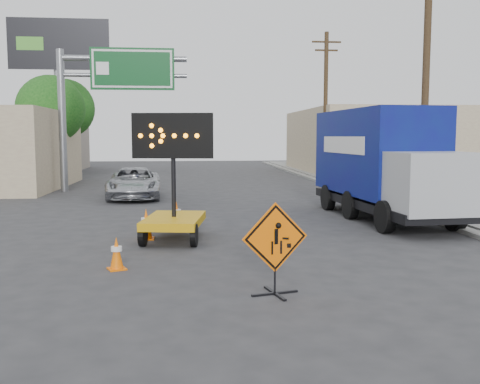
{
  "coord_description": "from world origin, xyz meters",
  "views": [
    {
      "loc": [
        -0.49,
        -8.64,
        2.67
      ],
      "look_at": [
        0.71,
        3.68,
        1.38
      ],
      "focal_mm": 40.0,
      "sensor_mm": 36.0,
      "label": 1
    }
  ],
  "objects": [
    {
      "name": "curb_right",
      "position": [
        7.2,
        15.0,
        0.06
      ],
      "size": [
        0.4,
        60.0,
        0.12
      ],
      "primitive_type": "cube",
      "color": "gray",
      "rests_on": "ground"
    },
    {
      "name": "arrow_board",
      "position": [
        -0.86,
        5.06,
        0.72
      ],
      "size": [
        2.05,
        2.47,
        3.26
      ],
      "rotation": [
        0.0,
        0.0,
        -0.15
      ],
      "color": "#CD950B",
      "rests_on": "ground"
    },
    {
      "name": "tree_left_near",
      "position": [
        -8.0,
        22.0,
        4.16
      ],
      "size": [
        3.71,
        3.71,
        6.03
      ],
      "color": "#41321C",
      "rests_on": "ground"
    },
    {
      "name": "ground",
      "position": [
        0.0,
        0.0,
        0.0
      ],
      "size": [
        100.0,
        100.0,
        0.0
      ],
      "primitive_type": "plane",
      "color": "#2D2D30",
      "rests_on": "ground"
    },
    {
      "name": "utility_pole_far",
      "position": [
        8.0,
        24.0,
        4.68
      ],
      "size": [
        1.8,
        0.26,
        9.0
      ],
      "color": "#41321C",
      "rests_on": "ground"
    },
    {
      "name": "pickup_truck",
      "position": [
        -2.82,
        14.75,
        0.66
      ],
      "size": [
        2.46,
        4.86,
        1.32
      ],
      "primitive_type": "imported",
      "rotation": [
        0.0,
        0.0,
        0.06
      ],
      "color": "#ADB0B5",
      "rests_on": "ground"
    },
    {
      "name": "building_right_far",
      "position": [
        13.0,
        30.0,
        2.3
      ],
      "size": [
        10.0,
        14.0,
        4.6
      ],
      "primitive_type": "cube",
      "color": "#C8B890",
      "rests_on": "ground"
    },
    {
      "name": "construction_sign",
      "position": [
        0.96,
        0.1,
        0.83
      ],
      "size": [
        1.16,
        0.83,
        1.58
      ],
      "rotation": [
        0.0,
        0.0,
        0.25
      ],
      "color": "black",
      "rests_on": "ground"
    },
    {
      "name": "tree_left_far",
      "position": [
        -9.0,
        30.0,
        4.6
      ],
      "size": [
        4.1,
        4.1,
        6.66
      ],
      "color": "#41321C",
      "rests_on": "ground"
    },
    {
      "name": "cone_c",
      "position": [
        -0.84,
        6.79,
        0.4
      ],
      "size": [
        0.51,
        0.51,
        0.81
      ],
      "rotation": [
        0.0,
        0.0,
        -0.3
      ],
      "color": "#FB6905",
      "rests_on": "ground"
    },
    {
      "name": "highway_gantry",
      "position": [
        -4.43,
        17.96,
        5.07
      ],
      "size": [
        6.18,
        0.38,
        6.9
      ],
      "color": "slate",
      "rests_on": "ground"
    },
    {
      "name": "cone_b",
      "position": [
        -1.59,
        5.27,
        0.4
      ],
      "size": [
        0.42,
        0.42,
        0.8
      ],
      "rotation": [
        0.0,
        0.0,
        0.02
      ],
      "color": "#FB6905",
      "rests_on": "ground"
    },
    {
      "name": "utility_pole_near",
      "position": [
        8.0,
        10.0,
        4.68
      ],
      "size": [
        1.8,
        0.26,
        9.0
      ],
      "color": "#41321C",
      "rests_on": "ground"
    },
    {
      "name": "box_truck",
      "position": [
        5.8,
        8.11,
        1.61
      ],
      "size": [
        2.79,
        7.59,
        3.54
      ],
      "rotation": [
        0.0,
        0.0,
        0.07
      ],
      "color": "black",
      "rests_on": "ground"
    },
    {
      "name": "sidewalk_right",
      "position": [
        9.5,
        15.0,
        0.07
      ],
      "size": [
        4.0,
        60.0,
        0.15
      ],
      "primitive_type": "cube",
      "color": "gray",
      "rests_on": "ground"
    },
    {
      "name": "billboard",
      "position": [
        -8.35,
        25.87,
        7.35
      ],
      "size": [
        6.1,
        0.54,
        9.85
      ],
      "color": "slate",
      "rests_on": "ground"
    },
    {
      "name": "cone_a",
      "position": [
        -1.94,
        2.1,
        0.33
      ],
      "size": [
        0.44,
        0.44,
        0.67
      ],
      "rotation": [
        0.0,
        0.0,
        0.38
      ],
      "color": "#FB6905",
      "rests_on": "ground"
    }
  ]
}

